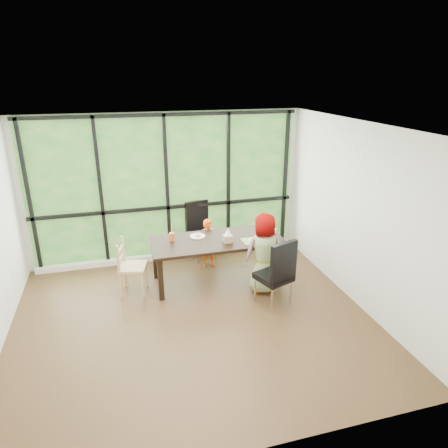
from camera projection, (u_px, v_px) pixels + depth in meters
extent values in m
plane|color=black|center=(193.00, 320.00, 5.79)|extent=(5.00, 5.00, 0.00)
plane|color=silver|center=(167.00, 188.00, 7.34)|extent=(5.00, 0.00, 5.00)
cube|color=#1F4B1A|center=(167.00, 188.00, 7.32)|extent=(4.80, 0.02, 2.65)
cube|color=silver|center=(171.00, 255.00, 7.71)|extent=(4.80, 0.12, 0.10)
cube|color=black|center=(217.00, 260.00, 6.76)|extent=(2.20, 1.01, 0.75)
cube|color=black|center=(202.00, 231.00, 7.54)|extent=(0.57, 0.57, 1.08)
cube|color=black|center=(274.00, 272.00, 6.01)|extent=(0.59, 0.59, 1.08)
cube|color=tan|center=(133.00, 267.00, 6.37)|extent=(0.49, 0.50, 0.90)
imported|color=#E64B10|center=(209.00, 243.00, 7.24)|extent=(0.35, 0.25, 0.90)
imported|color=gray|center=(264.00, 253.00, 6.35)|extent=(0.65, 0.44, 1.31)
cube|color=tan|center=(254.00, 241.00, 6.58)|extent=(0.40, 0.29, 0.01)
cylinder|color=white|center=(198.00, 236.00, 6.75)|extent=(0.26, 0.26, 0.02)
cylinder|color=white|center=(256.00, 240.00, 6.58)|extent=(0.23, 0.23, 0.01)
cylinder|color=#D55718|center=(172.00, 237.00, 6.57)|extent=(0.08, 0.08, 0.13)
cylinder|color=green|center=(272.00, 236.00, 6.59)|extent=(0.08, 0.08, 0.12)
cylinder|color=white|center=(274.00, 231.00, 6.90)|extent=(0.07, 0.07, 0.07)
cube|color=tan|center=(228.00, 239.00, 6.51)|extent=(0.14, 0.14, 0.12)
cylinder|color=white|center=(172.00, 231.00, 6.53)|extent=(0.01, 0.04, 0.20)
cylinder|color=pink|center=(272.00, 231.00, 6.56)|extent=(0.01, 0.04, 0.20)
cone|color=white|center=(228.00, 232.00, 6.47)|extent=(0.12, 0.12, 0.11)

